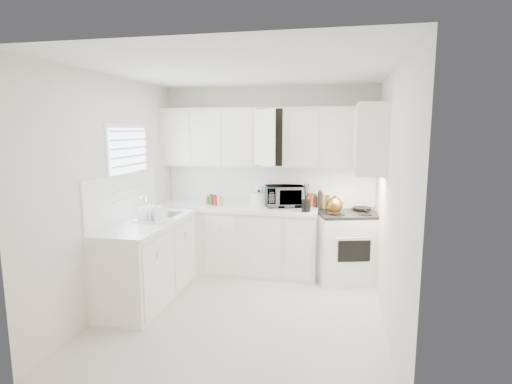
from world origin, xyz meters
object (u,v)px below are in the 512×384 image
(microwave, at_px, (285,194))
(dish_rack, at_px, (152,213))
(rice_cooker, at_px, (259,198))
(utensil_crock, at_px, (306,197))
(tea_kettle, at_px, (334,204))
(stove, at_px, (347,237))

(microwave, distance_m, dish_rack, 1.86)
(rice_cooker, xyz_separation_m, utensil_crock, (0.68, -0.28, 0.08))
(utensil_crock, xyz_separation_m, dish_rack, (-1.70, -0.93, -0.09))
(tea_kettle, height_order, utensil_crock, utensil_crock)
(stove, height_order, microwave, microwave)
(microwave, distance_m, utensil_crock, 0.45)
(stove, relative_size, utensil_crock, 3.12)
(stove, bearing_deg, tea_kettle, -153.60)
(microwave, xyz_separation_m, utensil_crock, (0.32, -0.32, 0.01))
(rice_cooker, bearing_deg, microwave, 23.02)
(stove, bearing_deg, dish_rack, -168.54)
(stove, relative_size, rice_cooker, 5.24)
(microwave, relative_size, utensil_crock, 1.37)
(microwave, xyz_separation_m, dish_rack, (-1.38, -1.25, -0.07))
(microwave, bearing_deg, rice_cooker, 168.48)
(microwave, bearing_deg, utensil_crock, -61.48)
(tea_kettle, distance_m, rice_cooker, 1.07)
(tea_kettle, relative_size, rice_cooker, 1.17)
(stove, bearing_deg, rice_cooker, 160.63)
(rice_cooker, bearing_deg, tea_kettle, 4.02)
(tea_kettle, distance_m, microwave, 0.74)
(microwave, bearing_deg, dish_rack, -154.91)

